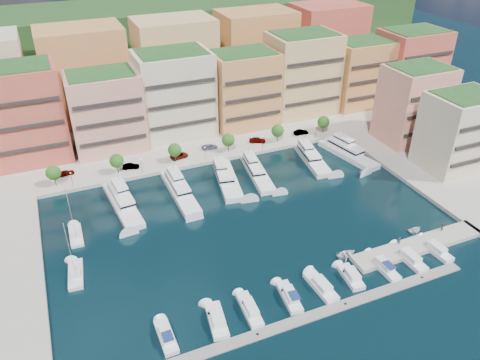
{
  "coord_description": "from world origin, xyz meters",
  "views": [
    {
      "loc": [
        -36.3,
        -79.5,
        65.04
      ],
      "look_at": [
        1.62,
        9.75,
        6.0
      ],
      "focal_mm": 35.0,
      "sensor_mm": 36.0,
      "label": 1
    }
  ],
  "objects": [
    {
      "name": "ground",
      "position": [
        0.0,
        0.0,
        0.0
      ],
      "size": [
        400.0,
        400.0,
        0.0
      ],
      "primitive_type": "plane",
      "color": "black",
      "rests_on": "ground"
    },
    {
      "name": "north_quay",
      "position": [
        0.0,
        62.0,
        0.0
      ],
      "size": [
        220.0,
        64.0,
        2.0
      ],
      "primitive_type": "cube",
      "color": "#9E998E",
      "rests_on": "ground"
    },
    {
      "name": "east_quay",
      "position": [
        62.0,
        -8.0,
        0.0
      ],
      "size": [
        34.0,
        76.0,
        2.0
      ],
      "primitive_type": "cube",
      "color": "#9E998E",
      "rests_on": "ground"
    },
    {
      "name": "hillside",
      "position": [
        0.0,
        110.0,
        0.0
      ],
      "size": [
        240.0,
        40.0,
        58.0
      ],
      "primitive_type": "cube",
      "color": "#1C3A17",
      "rests_on": "ground"
    },
    {
      "name": "south_pontoon",
      "position": [
        -3.0,
        -30.0,
        0.0
      ],
      "size": [
        72.0,
        2.2,
        0.35
      ],
      "primitive_type": "cube",
      "color": "gray",
      "rests_on": "ground"
    },
    {
      "name": "finger_pier",
      "position": [
        30.0,
        -22.0,
        0.0
      ],
      "size": [
        32.0,
        5.0,
        2.0
      ],
      "primitive_type": "cube",
      "color": "#9E998E",
      "rests_on": "ground"
    },
    {
      "name": "apartment_1",
      "position": [
        -44.0,
        51.99,
        14.31
      ],
      "size": [
        20.0,
        16.5,
        26.8
      ],
      "color": "#B3463B",
      "rests_on": "north_quay"
    },
    {
      "name": "apartment_2",
      "position": [
        -23.0,
        49.99,
        12.31
      ],
      "size": [
        20.0,
        15.5,
        22.8
      ],
      "color": "tan",
      "rests_on": "north_quay"
    },
    {
      "name": "apartment_3",
      "position": [
        -2.0,
        51.99,
        13.81
      ],
      "size": [
        22.0,
        16.5,
        25.8
      ],
      "color": "beige",
      "rests_on": "north_quay"
    },
    {
      "name": "apartment_4",
      "position": [
        20.0,
        49.99,
        12.81
      ],
      "size": [
        20.0,
        15.5,
        23.8
      ],
      "color": "#D3854F",
      "rests_on": "north_quay"
    },
    {
      "name": "apartment_5",
      "position": [
        42.0,
        51.99,
        14.31
      ],
      "size": [
        22.0,
        16.5,
        26.8
      ],
      "color": "tan",
      "rests_on": "north_quay"
    },
    {
      "name": "apartment_6",
      "position": [
        64.0,
        49.99,
        12.31
      ],
      "size": [
        20.0,
        15.5,
        22.8
      ],
      "color": "#CB8F4A",
      "rests_on": "north_quay"
    },
    {
      "name": "apartment_7",
      "position": [
        84.0,
        47.99,
        13.31
      ],
      "size": [
        22.0,
        16.5,
        24.8
      ],
      "color": "#B3463B",
      "rests_on": "north_quay"
    },
    {
      "name": "apartment_east_a",
      "position": [
        62.0,
        19.99,
        12.31
      ],
      "size": [
        18.0,
        14.5,
        22.8
      ],
      "color": "tan",
      "rests_on": "east_quay"
    },
    {
      "name": "apartment_east_b",
      "position": [
        62.0,
        1.99,
        11.31
      ],
      "size": [
        18.0,
        14.5,
        20.8
      ],
      "color": "beige",
      "rests_on": "east_quay"
    },
    {
      "name": "backblock_1",
      "position": [
        -25.0,
        74.0,
        16.0
      ],
      "size": [
        26.0,
        18.0,
        30.0
      ],
      "primitive_type": "cube",
      "color": "#D3854F",
      "rests_on": "north_quay"
    },
    {
      "name": "backblock_2",
      "position": [
        5.0,
        74.0,
        16.0
      ],
      "size": [
        26.0,
        18.0,
        30.0
      ],
      "primitive_type": "cube",
      "color": "tan",
      "rests_on": "north_quay"
    },
    {
      "name": "backblock_3",
      "position": [
        35.0,
        74.0,
        16.0
      ],
      "size": [
        26.0,
        18.0,
        30.0
      ],
      "primitive_type": "cube",
      "color": "#CB8F4A",
      "rests_on": "north_quay"
    },
    {
      "name": "backblock_4",
      "position": [
        65.0,
        74.0,
        16.0
      ],
      "size": [
        26.0,
        18.0,
        30.0
      ],
      "primitive_type": "cube",
      "color": "#B3463B",
      "rests_on": "north_quay"
    },
    {
      "name": "tree_0",
      "position": [
        -40.0,
        33.5,
        4.74
      ],
      "size": [
        3.8,
        3.8,
        5.65
      ],
      "color": "#473323",
      "rests_on": "north_quay"
    },
    {
      "name": "tree_1",
      "position": [
        -24.0,
        33.5,
        4.74
      ],
      "size": [
        3.8,
        3.8,
        5.65
      ],
      "color": "#473323",
      "rests_on": "north_quay"
    },
    {
      "name": "tree_2",
      "position": [
        -8.0,
        33.5,
        4.74
      ],
      "size": [
        3.8,
        3.8,
        5.65
      ],
      "color": "#473323",
      "rests_on": "north_quay"
    },
    {
      "name": "tree_3",
      "position": [
        8.0,
        33.5,
        4.74
      ],
      "size": [
        3.8,
        3.8,
        5.65
      ],
      "color": "#473323",
      "rests_on": "north_quay"
    },
    {
      "name": "tree_4",
      "position": [
        24.0,
        33.5,
        4.74
      ],
      "size": [
        3.8,
        3.8,
        5.65
      ],
      "color": "#473323",
      "rests_on": "north_quay"
    },
    {
      "name": "tree_5",
      "position": [
        40.0,
        33.5,
        4.74
      ],
      "size": [
        3.8,
        3.8,
        5.65
      ],
      "color": "#473323",
      "rests_on": "north_quay"
    },
    {
      "name": "lamppost_0",
      "position": [
        -36.0,
        31.2,
        3.83
      ],
      "size": [
        0.3,
        0.3,
        4.2
      ],
      "color": "black",
      "rests_on": "north_quay"
    },
    {
      "name": "lamppost_1",
      "position": [
        -18.0,
        31.2,
        3.83
      ],
      "size": [
        0.3,
        0.3,
        4.2
      ],
      "color": "black",
      "rests_on": "north_quay"
    },
    {
      "name": "lamppost_2",
      "position": [
        0.0,
        31.2,
        3.83
      ],
      "size": [
        0.3,
        0.3,
        4.2
      ],
      "color": "black",
      "rests_on": "north_quay"
    },
    {
      "name": "lamppost_3",
      "position": [
        18.0,
        31.2,
        3.83
      ],
      "size": [
        0.3,
        0.3,
        4.2
      ],
      "color": "black",
      "rests_on": "north_quay"
    },
    {
      "name": "lamppost_4",
      "position": [
        36.0,
        31.2,
        3.83
      ],
      "size": [
        0.3,
        0.3,
        4.2
      ],
      "color": "black",
      "rests_on": "north_quay"
    },
    {
      "name": "yacht_1",
      "position": [
        -25.82,
        19.01,
        1.09
      ],
      "size": [
        6.55,
        22.01,
        7.3
      ],
      "color": "white",
      "rests_on": "ground"
    },
    {
      "name": "yacht_2",
      "position": [
        -11.32,
        19.01,
        1.21
      ],
      "size": [
        4.6,
        21.86,
        7.3
      ],
      "color": "white",
      "rests_on": "ground"
    },
    {
      "name": "yacht_3",
      "position": [
        1.9,
        19.8,
        1.21
      ],
      "size": [
        8.34,
        20.61,
        7.3
      ],
      "color": "white",
      "rests_on": "ground"
    },
    {
      "name": "yacht_4",
      "position": [
        10.65,
        19.7,
        1.09
      ],
      "size": [
        7.03,
        20.59,
        7.3
      ],
      "color": "white",
      "rests_on": "ground"
    },
    {
      "name": "yacht_5",
      "position": [
        28.36,
        20.55,
        1.21
      ],
      "size": [
        7.44,
        18.93,
        7.3
      ],
      "color": "white",
      "rests_on": "ground"
    },
    {
      "name": "yacht_6",
      "position": [
        39.54,
        19.54,
        1.21
      ],
      "size": [
        8.49,
        21.16,
        7.3
      ],
      "color": "white",
      "rests_on": "ground"
    },
    {
      "name": "cruiser_1",
      "position": [
        -26.69,
        -24.6,
        0.57
      ],
      "size": [
        2.54,
        7.77,
        2.66
      ],
      "color": "white",
      "rests_on": "ground"
    },
    {
      "name": "cruiser_2",
      "position": [
        -17.44,
        -24.59,
        0.55
      ],
      "size": [
        3.96,
        8.61,
        2.55
      ],
      "color": "white",
      "rests_on": "ground"
    },
    {
      "name": "cruiser_3",
      "position": [
        -11.04,
        -24.6,
        0.55
      ],
      "size": [
        2.89,
        8.81,
        2.55
      ],
      "color": "white",
      "rests_on": "ground"
    },
    {
      "name": "cruiser_4",
      "position": [
        -2.87,
        -24.61,
        0.57
      ],
      "size": [
        3.39,
        8.43,
        2.66
      ],
      "color": "white",
      "rests_on": "ground"
    },
    {
      "name": "cruiser_5",
      "position": [
        4.04,
        -24.59,
        0.55
      ],
      "size": [
        3.18,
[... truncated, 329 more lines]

